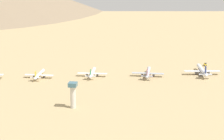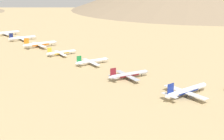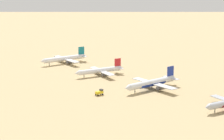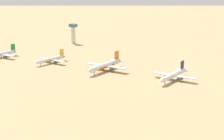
% 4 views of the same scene
% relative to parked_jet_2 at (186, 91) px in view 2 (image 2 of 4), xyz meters
% --- Properties ---
extents(ground_plane, '(2777.23, 2777.23, 0.00)m').
position_rel_parked_jet_2_xyz_m(ground_plane, '(-23.58, 115.37, -4.66)').
color(ground_plane, tan).
extents(parked_jet_2, '(48.46, 39.58, 13.99)m').
position_rel_parked_jet_2_xyz_m(parked_jet_2, '(0.00, 0.00, 0.00)').
color(parked_jet_2, silver).
rests_on(parked_jet_2, ground).
extents(parked_jet_3, '(42.61, 34.50, 12.33)m').
position_rel_parked_jet_2_xyz_m(parked_jet_3, '(-15.73, 58.03, -0.55)').
color(parked_jet_3, '#B2B7C1').
rests_on(parked_jet_3, ground).
extents(parked_jet_4, '(39.79, 32.31, 11.47)m').
position_rel_parked_jet_2_xyz_m(parked_jet_4, '(-23.93, 117.54, -0.79)').
color(parked_jet_4, white).
rests_on(parked_jet_4, ground).
extents(parked_jet_5, '(38.09, 30.89, 11.00)m').
position_rel_parked_jet_2_xyz_m(parked_jet_5, '(-37.69, 172.45, -1.00)').
color(parked_jet_5, white).
rests_on(parked_jet_5, ground).
extents(parked_jet_6, '(48.51, 39.51, 13.98)m').
position_rel_parked_jet_2_xyz_m(parked_jet_6, '(-46.63, 229.05, -0.00)').
color(parked_jet_6, silver).
rests_on(parked_jet_6, ground).
extents(parked_jet_7, '(42.77, 34.78, 12.33)m').
position_rel_parked_jet_2_xyz_m(parked_jet_7, '(-55.84, 288.63, -0.50)').
color(parked_jet_7, white).
rests_on(parked_jet_7, ground).
extents(parked_jet_8, '(46.00, 37.54, 13.28)m').
position_rel_parked_jet_2_xyz_m(parked_jet_8, '(-68.53, 344.26, -0.24)').
color(parked_jet_8, white).
rests_on(parked_jet_8, ground).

